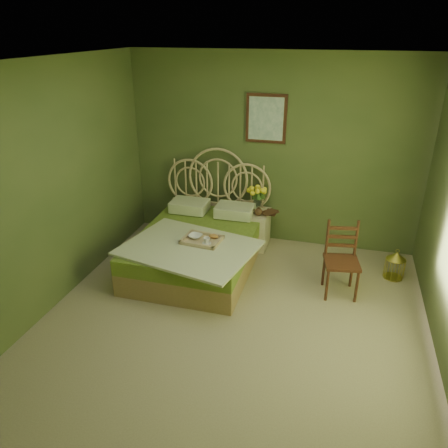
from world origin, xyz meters
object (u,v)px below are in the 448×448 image
(chair, at_px, (343,254))
(birdcage, at_px, (395,265))
(nightstand, at_px, (252,222))
(bed, at_px, (199,244))

(chair, distance_m, birdcage, 0.86)
(nightstand, relative_size, chair, 1.09)
(chair, height_order, birdcage, chair)
(birdcage, bearing_deg, chair, -144.00)
(nightstand, bearing_deg, chair, -35.34)
(birdcage, bearing_deg, nightstand, 167.73)
(nightstand, relative_size, birdcage, 2.66)
(bed, xyz_separation_m, nightstand, (0.55, 0.73, 0.05))
(nightstand, distance_m, chair, 1.53)
(bed, distance_m, birdcage, 2.47)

